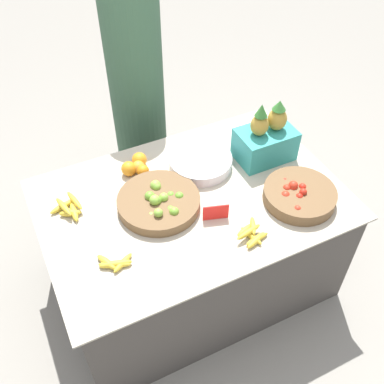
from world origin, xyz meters
TOP-DOWN VIEW (x-y plane):
  - ground_plane at (0.00, 0.00)m, footprint 12.00×12.00m
  - market_table at (0.00, 0.00)m, footprint 1.58×1.07m
  - lime_bowl at (-0.18, 0.02)m, footprint 0.43×0.43m
  - tomato_basket at (0.50, -0.25)m, footprint 0.38×0.38m
  - orange_pile at (-0.18, 0.33)m, footprint 0.16×0.16m
  - metal_bowl at (0.16, 0.21)m, footprint 0.35×0.35m
  - price_sign at (0.05, -0.18)m, footprint 0.13×0.04m
  - produce_crate at (0.52, 0.12)m, footprint 0.32×0.22m
  - banana_bunch_middle_right at (-0.60, 0.19)m, footprint 0.17×0.20m
  - banana_bunch_front_right at (-0.50, -0.23)m, footprint 0.17×0.14m
  - banana_bunch_back_center at (0.15, -0.36)m, footprint 0.17×0.17m
  - vendor_person at (0.06, 0.95)m, footprint 0.35×0.35m

SIDE VIEW (x-z plane):
  - ground_plane at x=0.00m, z-range 0.00..0.00m
  - market_table at x=0.00m, z-range 0.00..0.72m
  - banana_bunch_front_right at x=-0.50m, z-range 0.72..0.76m
  - banana_bunch_back_center at x=0.15m, z-range 0.72..0.77m
  - banana_bunch_middle_right at x=-0.60m, z-range 0.72..0.78m
  - metal_bowl at x=0.16m, z-range 0.72..0.79m
  - lime_bowl at x=-0.18m, z-range 0.70..0.81m
  - tomato_basket at x=0.50m, z-range 0.71..0.81m
  - orange_pile at x=-0.18m, z-range 0.72..0.80m
  - price_sign at x=0.05m, z-range 0.72..0.82m
  - vendor_person at x=0.06m, z-range -0.07..1.68m
  - produce_crate at x=0.52m, z-range 0.66..1.04m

